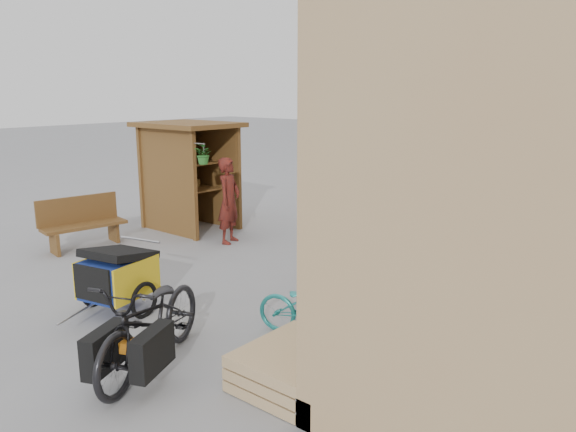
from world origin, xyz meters
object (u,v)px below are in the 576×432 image
Objects in this scene: person_kiosk at (229,201)px; bike_3 at (396,258)px; bike_2 at (381,261)px; bike_4 at (416,249)px; bench at (82,222)px; child_trailer at (118,274)px; shopping_carts at (533,209)px; bike_5 at (430,247)px; bike_1 at (341,286)px; pallet_stack at (295,367)px; kiosk at (186,161)px; bike_6 at (445,232)px; bike_7 at (451,230)px; bike_0 at (314,308)px; cargo_bike at (151,322)px.

bike_3 is at bearing -111.85° from person_kiosk.
bike_4 is at bearing -1.04° from bike_2.
bench reaches higher than child_trailer.
shopping_carts is at bearing -9.84° from bike_2.
shopping_carts is 1.06× the size of bike_5.
bench is 1.06× the size of bike_3.
shopping_carts is 3.89m from bike_4.
bench is at bearing 98.45° from bike_1.
bike_3 reaches higher than bike_2.
pallet_stack is 0.78× the size of bike_4.
bike_2 is 1.23× the size of bike_5.
kiosk is 5.80m from bike_6.
bike_3 reaches higher than bike_7.
bike_3 is (3.96, -0.19, -0.41)m from person_kiosk.
pallet_stack is at bearing -167.39° from bike_3.
bike_4 is at bearing 48.58° from child_trailer.
bike_0 is at bearing 117.62° from pallet_stack.
bike_1 is 0.94× the size of bike_2.
kiosk reaches higher than bike_0.
person_kiosk is 4.45m from bike_7.
bike_2 is at bearing 104.56° from pallet_stack.
kiosk reaches higher than bench.
bench reaches higher than shopping_carts.
pallet_stack is at bearing -154.78° from bike_1.
cargo_bike is 1.35× the size of bike_1.
pallet_stack is at bearing -31.66° from kiosk.
bike_2 reaches higher than pallet_stack.
bike_6 is (2.40, 5.59, -0.09)m from child_trailer.
kiosk reaches higher than bike_7.
bike_7 is (3.84, 2.21, -0.44)m from person_kiosk.
cargo_bike is 1.54× the size of bike_7.
kiosk is 1.61× the size of shopping_carts.
child_trailer is 6.31m from bike_7.
shopping_carts is at bearing 57.32° from cargo_bike.
kiosk is 1.57× the size of bike_3.
pallet_stack is 0.75× the size of bike_3.
bike_7 is at bearing 97.97° from pallet_stack.
shopping_carts reaches higher than bike_2.
bike_0 is 0.96× the size of bike_3.
cargo_bike reaches higher than bike_1.
person_kiosk is 1.11× the size of bike_3.
shopping_carts is 6.52m from person_kiosk.
kiosk is 1.48× the size of bench.
bike_2 reaches higher than bike_7.
kiosk reaches higher than bike_1.
bike_1 is at bearing -173.13° from bike_6.
shopping_carts is 0.90× the size of child_trailer.
shopping_carts is (6.68, 6.69, 0.06)m from bench.
bike_7 is (-0.26, 4.76, 0.05)m from bike_0.
bike_1 reaches higher than bike_3.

